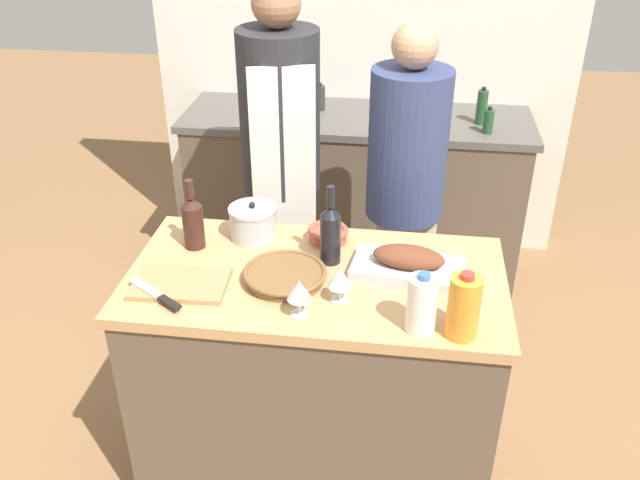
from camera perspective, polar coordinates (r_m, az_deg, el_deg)
ground_plane at (r=2.95m, az=-0.28°, el=-18.25°), size 12.00×12.00×0.00m
kitchen_island at (r=2.62m, az=-0.31°, el=-11.48°), size 1.30×0.69×0.93m
back_counter at (r=3.94m, az=2.93°, el=4.02°), size 1.91×0.60×0.93m
back_wall at (r=4.00m, az=3.71°, el=16.70°), size 2.41×0.10×2.55m
roasting_pan at (r=2.33m, az=7.42°, el=-2.10°), size 0.40×0.25×0.11m
wicker_basket at (r=2.30m, az=-2.98°, el=-2.96°), size 0.29×0.29×0.04m
cutting_board at (r=2.32m, az=-11.69°, el=-3.66°), size 0.32×0.21×0.02m
stock_pot at (r=2.54m, az=-5.65°, el=1.50°), size 0.18×0.18×0.15m
mixing_bowl at (r=2.52m, az=0.68°, el=0.54°), size 0.15×0.15×0.05m
juice_jug at (r=2.05m, az=12.01°, el=-5.54°), size 0.10×0.10×0.22m
milk_jug at (r=2.06m, az=8.56°, el=-5.35°), size 0.09×0.09×0.20m
wine_bottle_green at (r=2.49m, az=-10.66°, el=1.58°), size 0.08×0.08×0.27m
wine_bottle_dark at (r=2.35m, az=0.88°, el=0.62°), size 0.07×0.07×0.29m
wine_glass_left at (r=2.10m, az=-1.75°, el=-4.31°), size 0.08×0.08×0.13m
wine_glass_right at (r=2.17m, az=1.70°, el=-3.25°), size 0.08×0.08×0.12m
knife_chef at (r=2.27m, az=-13.61°, el=-4.47°), size 0.22×0.16×0.01m
condiment_bottle_tall at (r=3.83m, az=-0.05°, el=11.90°), size 0.06×0.06×0.15m
condiment_bottle_short at (r=3.60m, az=14.00°, el=9.68°), size 0.05×0.05×0.14m
condiment_bottle_extra at (r=3.71m, az=13.46°, el=10.85°), size 0.06×0.06×0.20m
person_cook_aproned at (r=3.09m, az=-3.29°, el=6.76°), size 0.36×0.38×1.77m
person_cook_guest at (r=3.02m, az=7.16°, el=4.25°), size 0.34×0.34×1.62m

